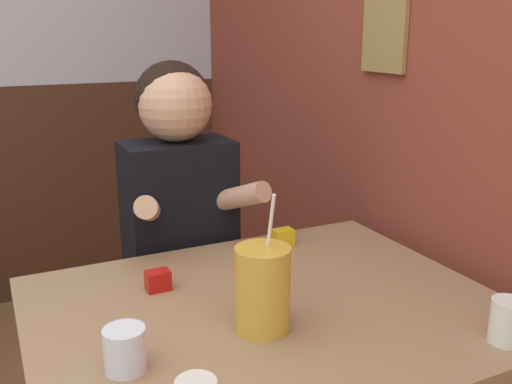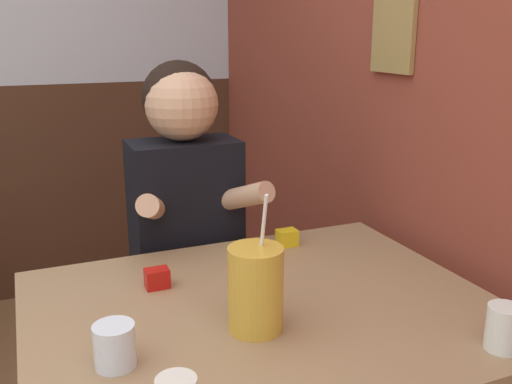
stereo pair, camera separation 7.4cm
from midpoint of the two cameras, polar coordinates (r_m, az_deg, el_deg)
name	(u,v)px [view 1 (the left image)]	position (r m, az deg, el deg)	size (l,w,h in m)	color
brick_wall_right	(331,32)	(2.19, 6.47, 15.61)	(0.08, 4.27, 2.70)	brown
main_table	(269,328)	(1.40, -0.25, -13.50)	(1.09, 0.88, 0.73)	#93704C
person_seated	(180,242)	(1.88, -8.70, -5.02)	(0.42, 0.42, 1.27)	black
cocktail_pitcher	(263,289)	(1.24, -1.07, -9.67)	(0.12, 0.12, 0.31)	gold
glass_near_pitcher	(125,349)	(1.16, -14.82, -14.99)	(0.08, 0.08, 0.09)	silver
glass_center	(507,321)	(1.31, 22.34, -11.90)	(0.07, 0.07, 0.09)	silver
condiment_ketchup	(158,280)	(1.47, -11.22, -8.69)	(0.06, 0.04, 0.05)	#B7140F
condiment_mustard	(283,237)	(1.73, 1.50, -4.55)	(0.06, 0.04, 0.05)	yellow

